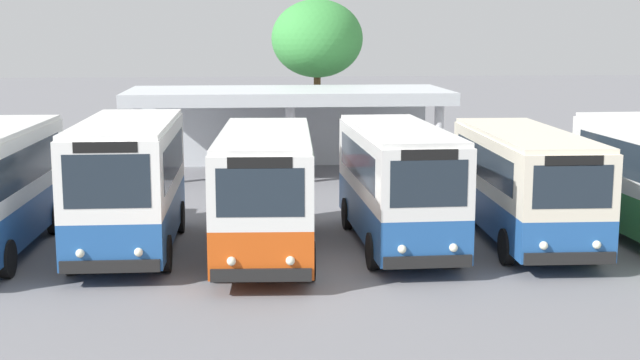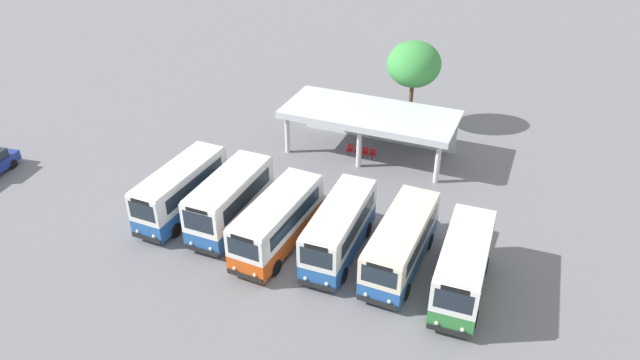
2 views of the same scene
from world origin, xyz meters
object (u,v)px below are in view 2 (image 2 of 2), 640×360
city_bus_fourth_amber (339,228)px  waiting_chair_middle_seat (365,152)px  city_bus_middle_cream (278,221)px  waiting_chair_fourth_seat (373,153)px  waiting_chair_end_by_column (350,149)px  city_bus_fifth_blue (401,242)px  waiting_chair_second_from_end (357,151)px  city_bus_nearest_orange (181,189)px  city_bus_second_in_row (230,200)px  city_bus_far_end_green (463,266)px

city_bus_fourth_amber → waiting_chair_middle_seat: city_bus_fourth_amber is taller
city_bus_middle_cream → waiting_chair_fourth_seat: bearing=81.3°
city_bus_fourth_amber → waiting_chair_end_by_column: 11.76m
city_bus_middle_cream → city_bus_fifth_blue: (6.99, 0.91, -0.08)m
city_bus_fifth_blue → waiting_chair_fourth_seat: (-5.16, 10.97, -1.16)m
waiting_chair_middle_seat → waiting_chair_fourth_seat: 0.59m
waiting_chair_second_from_end → city_bus_fifth_blue: bearing=-59.9°
city_bus_nearest_orange → waiting_chair_middle_seat: (8.22, 11.15, -1.28)m
city_bus_middle_cream → waiting_chair_end_by_column: bearing=89.8°
city_bus_fourth_amber → waiting_chair_end_by_column: size_ratio=8.45×
city_bus_nearest_orange → city_bus_middle_cream: (6.99, -0.72, -0.04)m
city_bus_fourth_amber → waiting_chair_second_from_end: size_ratio=8.45×
waiting_chair_second_from_end → city_bus_fourth_amber: bearing=-75.7°
city_bus_second_in_row → city_bus_fifth_blue: city_bus_second_in_row is taller
city_bus_middle_cream → waiting_chair_end_by_column: size_ratio=8.68×
waiting_chair_second_from_end → city_bus_second_in_row: bearing=-110.4°
waiting_chair_second_from_end → waiting_chair_end_by_column: bearing=-179.5°
city_bus_middle_cream → waiting_chair_end_by_column: (0.05, 11.86, -1.24)m
city_bus_fifth_blue → waiting_chair_end_by_column: city_bus_fifth_blue is taller
waiting_chair_end_by_column → waiting_chair_middle_seat: (1.18, 0.02, 0.00)m
waiting_chair_middle_seat → waiting_chair_second_from_end: bearing=-178.8°
city_bus_nearest_orange → waiting_chair_second_from_end: city_bus_nearest_orange is taller
city_bus_fifth_blue → waiting_chair_end_by_column: 13.02m
city_bus_fifth_blue → waiting_chair_fourth_seat: bearing=115.2°
city_bus_nearest_orange → waiting_chair_middle_seat: 13.91m
city_bus_far_end_green → city_bus_second_in_row: bearing=177.3°
city_bus_far_end_green → waiting_chair_middle_seat: city_bus_far_end_green is taller
waiting_chair_middle_seat → city_bus_far_end_green: bearing=-51.9°
city_bus_middle_cream → waiting_chair_fourth_seat: city_bus_middle_cream is taller
city_bus_nearest_orange → waiting_chair_middle_seat: bearing=53.6°
city_bus_nearest_orange → city_bus_far_end_green: bearing=-2.2°
city_bus_fifth_blue → waiting_chair_end_by_column: size_ratio=8.90×
city_bus_middle_cream → city_bus_fourth_amber: 3.56m
waiting_chair_middle_seat → city_bus_fifth_blue: bearing=-62.3°
city_bus_fourth_amber → waiting_chair_second_from_end: bearing=104.3°
waiting_chair_middle_seat → waiting_chair_fourth_seat: size_ratio=1.00×
city_bus_nearest_orange → city_bus_second_in_row: city_bus_second_in_row is taller
city_bus_fifth_blue → waiting_chair_second_from_end: bearing=120.1°
city_bus_fourth_amber → waiting_chair_fourth_seat: bearing=98.5°
city_bus_second_in_row → city_bus_middle_cream: (3.49, -0.73, -0.12)m
city_bus_second_in_row → waiting_chair_second_from_end: size_ratio=8.01×
city_bus_second_in_row → city_bus_middle_cream: size_ratio=0.92×
city_bus_fourth_amber → waiting_chair_end_by_column: bearing=107.1°
city_bus_second_in_row → city_bus_fifth_blue: bearing=1.0°
city_bus_second_in_row → waiting_chair_second_from_end: (4.14, 11.14, -1.36)m
city_bus_nearest_orange → city_bus_fourth_amber: city_bus_nearest_orange is taller
city_bus_fourth_amber → waiting_chair_end_by_column: city_bus_fourth_amber is taller
city_bus_middle_cream → city_bus_second_in_row: bearing=168.3°
city_bus_middle_cream → waiting_chair_middle_seat: bearing=84.1°
city_bus_nearest_orange → city_bus_fourth_amber: 10.48m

